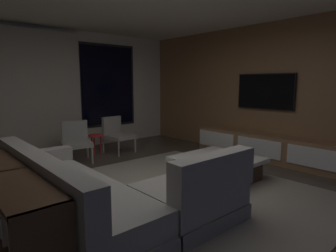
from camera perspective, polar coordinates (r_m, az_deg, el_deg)
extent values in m
plane|color=#473D33|center=(4.00, -1.52, -13.85)|extent=(9.20, 9.20, 0.00)
cube|color=silver|center=(6.92, -21.48, 6.50)|extent=(6.60, 0.12, 2.70)
cube|color=black|center=(7.41, -11.79, 7.77)|extent=(1.52, 0.02, 2.02)
cube|color=black|center=(7.40, -11.73, 7.77)|extent=(1.40, 0.03, 1.90)
cube|color=#BCB5A3|center=(6.58, -25.44, 5.76)|extent=(2.10, 0.12, 2.60)
cube|color=#8E6642|center=(6.13, 21.13, 6.33)|extent=(0.12, 7.80, 2.70)
cube|color=gray|center=(4.15, 3.20, -12.94)|extent=(3.20, 3.80, 0.01)
cube|color=gray|center=(3.49, -17.93, -16.14)|extent=(0.90, 2.50, 0.18)
cube|color=#9E9991|center=(3.41, -18.09, -12.92)|extent=(0.86, 2.42, 0.24)
cube|color=#9E9991|center=(3.20, -24.18, -8.64)|extent=(0.20, 2.50, 0.40)
cube|color=#9E9991|center=(4.39, -24.22, -5.59)|extent=(0.90, 0.20, 0.18)
cube|color=gray|center=(3.38, 4.10, -16.54)|extent=(1.10, 0.90, 0.18)
cube|color=#9E9991|center=(3.30, 4.14, -13.23)|extent=(1.07, 0.86, 0.24)
cube|color=#9E9991|center=(2.97, 9.08, -9.25)|extent=(1.10, 0.20, 0.40)
cube|color=beige|center=(3.75, -24.91, -6.85)|extent=(0.10, 0.36, 0.36)
cube|color=#B2A893|center=(2.97, -20.14, -10.49)|extent=(0.10, 0.36, 0.36)
cube|color=#4D3221|center=(4.70, 9.69, -8.59)|extent=(1.00, 1.00, 0.30)
cube|color=white|center=(4.65, 9.74, -6.47)|extent=(1.16, 1.16, 0.06)
cube|color=gray|center=(4.68, 11.03, -5.87)|extent=(0.24, 0.16, 0.02)
cube|color=#4354C0|center=(4.69, 11.11, -5.52)|extent=(0.29, 0.22, 0.03)
cube|color=#D2A1AE|center=(4.67, 11.14, -5.21)|extent=(0.28, 0.18, 0.03)
cylinder|color=#B2ADA0|center=(6.42, -6.47, -3.61)|extent=(0.04, 0.04, 0.36)
cylinder|color=#B2ADA0|center=(6.10, -9.68, -4.32)|extent=(0.04, 0.04, 0.36)
cylinder|color=#B2ADA0|center=(6.78, -9.45, -3.03)|extent=(0.04, 0.04, 0.36)
cylinder|color=#B2ADA0|center=(6.48, -12.63, -3.66)|extent=(0.04, 0.04, 0.36)
cube|color=#9E9991|center=(6.40, -9.60, -2.06)|extent=(0.63, 0.64, 0.08)
cube|color=#9E9991|center=(6.55, -11.05, 0.17)|extent=(0.49, 0.16, 0.38)
cylinder|color=#B2ADA0|center=(5.66, -14.67, -5.48)|extent=(0.04, 0.04, 0.36)
cylinder|color=#B2ADA0|center=(5.60, -19.53, -5.86)|extent=(0.04, 0.04, 0.36)
cylinder|color=#B2ADA0|center=(6.14, -15.55, -4.43)|extent=(0.04, 0.04, 0.36)
cylinder|color=#B2ADA0|center=(6.08, -20.02, -4.76)|extent=(0.04, 0.04, 0.36)
cube|color=#9E9991|center=(5.83, -17.52, -3.39)|extent=(0.67, 0.69, 0.08)
cube|color=#9E9991|center=(6.02, -17.93, -0.81)|extent=(0.49, 0.21, 0.38)
cylinder|color=red|center=(6.15, -14.73, -3.89)|extent=(0.03, 0.03, 0.46)
cylinder|color=red|center=(6.24, -13.09, -3.66)|extent=(0.03, 0.03, 0.46)
cylinder|color=red|center=(6.29, -14.33, -3.62)|extent=(0.03, 0.03, 0.46)
cylinder|color=red|center=(6.16, -13.98, -1.79)|extent=(0.32, 0.32, 0.02)
cube|color=#8E6642|center=(6.06, 18.50, -3.96)|extent=(0.44, 3.10, 0.52)
cube|color=white|center=(5.41, 26.89, -5.64)|extent=(0.02, 0.93, 0.33)
cube|color=white|center=(5.86, 17.37, -4.06)|extent=(0.02, 0.93, 0.33)
cube|color=white|center=(6.45, 9.42, -2.66)|extent=(0.02, 0.93, 0.33)
cube|color=#39281A|center=(5.69, 25.68, -6.62)|extent=(0.33, 0.68, 0.19)
cube|color=#A14FB8|center=(5.60, 28.13, -7.23)|extent=(0.03, 0.04, 0.15)
cube|color=#7396CD|center=(5.65, 26.89, -7.05)|extent=(0.03, 0.04, 0.14)
cube|color=brown|center=(5.69, 25.67, -6.84)|extent=(0.03, 0.04, 0.14)
cube|color=slate|center=(5.74, 24.47, -6.64)|extent=(0.03, 0.04, 0.14)
cube|color=#5249CD|center=(5.79, 23.30, -6.28)|extent=(0.03, 0.04, 0.18)
cube|color=black|center=(6.16, 18.60, 6.47)|extent=(0.04, 1.23, 0.71)
cube|color=black|center=(6.15, 18.58, 6.47)|extent=(0.05, 1.19, 0.67)
cube|color=#4D3221|center=(3.00, -29.61, -8.11)|extent=(0.40, 2.10, 0.04)
cube|color=#4D3221|center=(3.21, -28.81, -18.11)|extent=(0.38, 2.04, 0.03)
cube|color=#4D3221|center=(3.12, -29.12, -14.30)|extent=(0.38, 0.03, 0.74)
cube|color=white|center=(2.67, -26.08, -20.31)|extent=(0.18, 0.04, 0.24)
cube|color=silver|center=(2.80, -27.05, -18.63)|extent=(0.18, 0.04, 0.27)
cube|color=silver|center=(2.93, -28.15, -17.45)|extent=(0.18, 0.04, 0.26)
cube|color=silver|center=(3.08, -28.57, -16.49)|extent=(0.18, 0.04, 0.23)
cube|color=silver|center=(3.22, -29.47, -15.51)|extent=(0.18, 0.04, 0.23)
cube|color=white|center=(3.37, -29.81, -14.39)|extent=(0.18, 0.04, 0.24)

